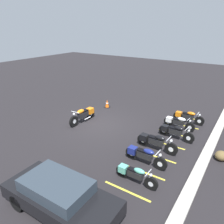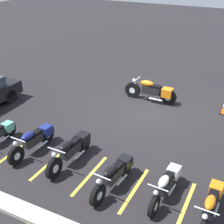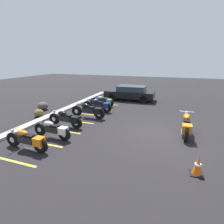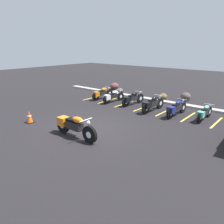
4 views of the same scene
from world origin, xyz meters
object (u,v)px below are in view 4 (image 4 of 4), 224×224
at_px(parked_bike_4, 176,108).
at_px(landscape_rock_2, 186,97).
at_px(landscape_rock_1, 114,86).
at_px(landscape_rock_3, 163,97).
at_px(parked_bike_2, 132,99).
at_px(parked_bike_5, 204,113).
at_px(landscape_rock_0, 120,90).
at_px(parked_bike_1, 113,96).
at_px(parked_bike_0, 102,93).
at_px(parked_bike_3, 152,104).
at_px(traffic_cone, 29,117).
at_px(motorcycle_orange_featured, 73,126).

distance_m(parked_bike_4, landscape_rock_2, 4.08).
relative_size(landscape_rock_1, landscape_rock_3, 1.38).
xyz_separation_m(parked_bike_2, parked_bike_5, (4.71, -0.14, -0.04)).
bearing_deg(landscape_rock_0, parked_bike_5, -19.90).
bearing_deg(parked_bike_1, landscape_rock_0, 32.59).
relative_size(landscape_rock_0, landscape_rock_2, 0.76).
bearing_deg(parked_bike_1, parked_bike_2, -75.62).
xyz_separation_m(parked_bike_2, landscape_rock_0, (-3.08, 2.68, -0.25)).
distance_m(parked_bike_2, parked_bike_5, 4.71).
distance_m(parked_bike_4, landscape_rock_0, 7.05).
distance_m(parked_bike_1, landscape_rock_2, 5.31).
distance_m(landscape_rock_0, landscape_rock_3, 3.98).
relative_size(parked_bike_1, landscape_rock_0, 3.76).
height_order(parked_bike_0, parked_bike_5, parked_bike_0).
bearing_deg(parked_bike_4, parked_bike_3, 94.52).
distance_m(parked_bike_5, traffic_cone, 9.15).
relative_size(motorcycle_orange_featured, parked_bike_0, 1.18).
height_order(motorcycle_orange_featured, parked_bike_2, motorcycle_orange_featured).
height_order(parked_bike_0, parked_bike_4, parked_bike_4).
bearing_deg(parked_bike_2, traffic_cone, 166.46).
distance_m(parked_bike_2, parked_bike_3, 1.83).
bearing_deg(parked_bike_5, parked_bike_0, 90.51).
bearing_deg(parked_bike_1, landscape_rock_1, 41.22).
bearing_deg(parked_bike_2, parked_bike_4, -92.06).
relative_size(motorcycle_orange_featured, parked_bike_1, 1.21).
bearing_deg(parked_bike_1, parked_bike_3, -89.72).
bearing_deg(parked_bike_1, parked_bike_0, 82.60).
bearing_deg(parked_bike_3, parked_bike_0, 86.48).
distance_m(parked_bike_2, landscape_rock_0, 4.09).
height_order(landscape_rock_0, traffic_cone, traffic_cone).
bearing_deg(landscape_rock_1, parked_bike_1, -52.44).
xyz_separation_m(parked_bike_3, landscape_rock_3, (-0.87, 3.15, -0.24)).
height_order(parked_bike_4, landscape_rock_3, parked_bike_4).
bearing_deg(motorcycle_orange_featured, parked_bike_3, 83.09).
bearing_deg(landscape_rock_0, landscape_rock_2, 9.09).
bearing_deg(parked_bike_4, landscape_rock_3, 39.75).
bearing_deg(parked_bike_3, parked_bike_2, 77.35).
bearing_deg(parked_bike_5, landscape_rock_1, 69.20).
relative_size(parked_bike_3, landscape_rock_3, 3.81).
bearing_deg(landscape_rock_1, traffic_cone, -76.85).
relative_size(parked_bike_5, traffic_cone, 3.08).
bearing_deg(landscape_rock_1, parked_bike_2, -39.03).
xyz_separation_m(parked_bike_1, parked_bike_4, (4.70, -0.14, 0.03)).
height_order(parked_bike_3, landscape_rock_2, parked_bike_3).
bearing_deg(landscape_rock_2, parked_bike_5, -56.24).
bearing_deg(landscape_rock_3, landscape_rock_1, 170.48).
xyz_separation_m(parked_bike_1, landscape_rock_2, (3.70, 3.81, -0.14)).
relative_size(parked_bike_4, landscape_rock_3, 3.64).
bearing_deg(landscape_rock_3, parked_bike_4, -52.79).
xyz_separation_m(parked_bike_5, landscape_rock_2, (-2.46, 3.67, -0.12)).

